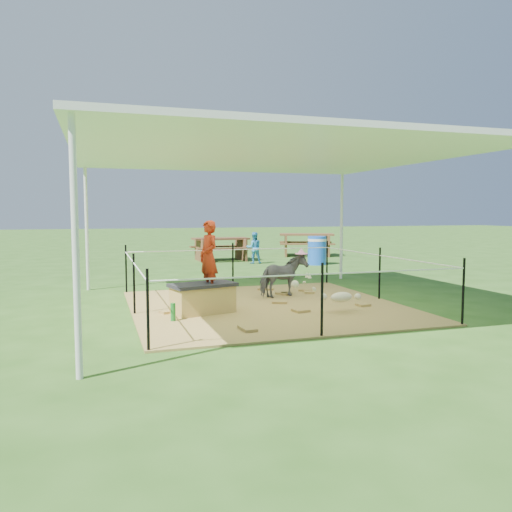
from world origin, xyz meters
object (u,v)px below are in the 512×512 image
object	(u,v)px
green_bottle	(173,312)
pony	(283,276)
straw_bale	(203,300)
trash_barrel	(317,250)
picnic_table_far	(306,245)
foal	(341,295)
distant_person	(254,248)
woman	(209,250)
picnic_table_near	(221,249)

from	to	relation	value
green_bottle	pony	xyz separation A→B (m)	(2.33, 1.49, 0.27)
pony	straw_bale	bearing A→B (deg)	100.67
trash_barrel	picnic_table_far	bearing A→B (deg)	72.31
green_bottle	picnic_table_far	size ratio (longest dim) A/B	0.13
foal	distant_person	distance (m)	8.20
trash_barrel	picnic_table_far	size ratio (longest dim) A/B	0.44
foal	straw_bale	bearing A→B (deg)	150.21
pony	foal	world-z (taller)	pony
woman	pony	xyz separation A→B (m)	(1.68, 1.04, -0.61)
green_bottle	trash_barrel	size ratio (longest dim) A/B	0.30
green_bottle	distant_person	bearing A→B (deg)	64.55
straw_bale	pony	world-z (taller)	pony
picnic_table_far	distant_person	distance (m)	3.57
green_bottle	picnic_table_far	xyz separation A→B (m)	(6.59, 10.16, 0.26)
picnic_table_far	green_bottle	bearing A→B (deg)	-103.16
picnic_table_near	picnic_table_far	bearing A→B (deg)	13.59
woman	foal	size ratio (longest dim) A/B	1.15
pony	picnic_table_near	xyz separation A→B (m)	(0.65, 7.75, -0.04)
woman	picnic_table_far	size ratio (longest dim) A/B	0.57
trash_barrel	picnic_table_far	xyz separation A→B (m)	(1.00, 3.15, -0.03)
foal	picnic_table_near	world-z (taller)	picnic_table_near
green_bottle	foal	size ratio (longest dim) A/B	0.27
green_bottle	trash_barrel	distance (m)	8.97
straw_bale	pony	xyz separation A→B (m)	(1.78, 1.04, 0.19)
straw_bale	picnic_table_far	size ratio (longest dim) A/B	0.48
distant_person	pony	bearing A→B (deg)	84.52
green_bottle	distant_person	world-z (taller)	distant_person
pony	picnic_table_near	bearing A→B (deg)	-24.26
straw_bale	picnic_table_far	bearing A→B (deg)	58.13
green_bottle	distant_person	distance (m)	8.81
picnic_table_far	picnic_table_near	bearing A→B (deg)	-145.84
trash_barrel	picnic_table_near	xyz separation A→B (m)	(-2.60, 2.22, -0.06)
woman	straw_bale	bearing A→B (deg)	-105.32
straw_bale	green_bottle	bearing A→B (deg)	-140.71
pony	picnic_table_near	world-z (taller)	pony
straw_bale	picnic_table_near	size ratio (longest dim) A/B	0.51
foal	picnic_table_far	distance (m)	11.05
pony	woman	bearing A→B (deg)	102.13
straw_bale	woman	distance (m)	0.80
picnic_table_near	distant_person	size ratio (longest dim) A/B	1.86
picnic_table_near	picnic_table_far	world-z (taller)	picnic_table_far
straw_bale	trash_barrel	distance (m)	8.28
woman	pony	size ratio (longest dim) A/B	1.21
picnic_table_near	distant_person	xyz separation A→B (m)	(0.80, -1.29, 0.12)
green_bottle	trash_barrel	xyz separation A→B (m)	(5.59, 7.02, 0.29)
pony	trash_barrel	world-z (taller)	trash_barrel
woman	foal	xyz separation A→B (m)	(2.06, -0.63, -0.73)
trash_barrel	picnic_table_near	bearing A→B (deg)	139.54
woman	pony	distance (m)	2.07
pony	trash_barrel	size ratio (longest dim) A/B	1.07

